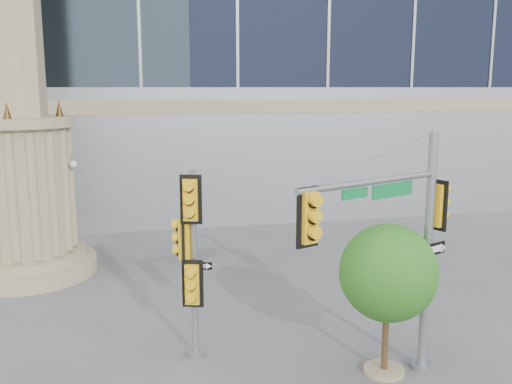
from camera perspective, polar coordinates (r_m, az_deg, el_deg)
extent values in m
cylinder|color=gray|center=(20.19, -21.92, -6.91)|extent=(4.40, 4.40, 0.50)
cylinder|color=gray|center=(20.08, -21.99, -5.82)|extent=(3.80, 3.80, 0.30)
cylinder|color=gray|center=(19.61, -22.42, 0.23)|extent=(3.00, 3.00, 4.00)
cylinder|color=gray|center=(19.38, -22.86, 6.50)|extent=(3.50, 3.50, 0.30)
cone|color=#472D14|center=(19.18, -19.09, 7.91)|extent=(0.24, 0.24, 0.50)
cylinder|color=slate|center=(13.45, 16.19, -16.28)|extent=(0.48, 0.48, 0.10)
cylinder|color=slate|center=(12.54, 16.77, -5.97)|extent=(0.19, 0.19, 5.12)
cylinder|color=slate|center=(10.83, 11.41, 0.99)|extent=(3.35, 1.50, 0.12)
cube|color=#0E7839|center=(11.29, 13.51, 0.19)|extent=(1.04, 0.46, 0.27)
cube|color=yellow|center=(9.87, 5.19, -2.54)|extent=(0.53, 0.40, 1.07)
cube|color=yellow|center=(12.49, 17.69, -1.24)|extent=(0.40, 0.53, 1.07)
cube|color=black|center=(12.44, 17.24, -5.51)|extent=(0.73, 0.33, 0.26)
cube|color=maroon|center=(12.61, 17.09, -8.13)|extent=(0.26, 0.13, 0.39)
cylinder|color=slate|center=(13.51, -6.03, -15.78)|extent=(0.41, 0.41, 0.10)
cylinder|color=slate|center=(12.73, -6.21, -7.37)|extent=(0.15, 0.15, 4.25)
cube|color=yellow|center=(12.17, -6.52, -0.75)|extent=(0.52, 0.37, 1.06)
cube|color=yellow|center=(12.60, -7.10, -4.75)|extent=(0.37, 0.52, 1.06)
cube|color=yellow|center=(12.67, -6.34, -9.09)|extent=(0.52, 0.37, 1.06)
cube|color=black|center=(12.60, -5.61, -7.35)|extent=(0.51, 0.19, 0.17)
cylinder|color=gray|center=(13.05, 12.67, -17.00)|extent=(0.87, 0.87, 0.10)
cylinder|color=#382314|center=(12.70, 12.82, -13.69)|extent=(0.14, 0.14, 1.75)
sphere|color=#166117|center=(12.21, 13.08, -7.86)|extent=(2.04, 2.04, 2.04)
sphere|color=#166117|center=(12.70, 14.34, -8.59)|extent=(1.26, 1.26, 1.26)
sphere|color=#166117|center=(11.94, 12.05, -9.47)|extent=(1.07, 1.07, 1.07)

